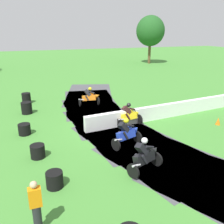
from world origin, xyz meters
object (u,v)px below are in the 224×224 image
(motorcycle_trailing_blue, at_px, (127,133))
(tire_stack_mid_a, at_px, (27,108))
(tire_stack_far, at_px, (38,151))
(tire_stack_mid_b, at_px, (24,129))
(motorcycle_lead_orange, at_px, (90,97))
(motorcycle_chase_yellow, at_px, (130,115))
(tire_stack_extra_a, at_px, (55,180))
(traffic_cone, at_px, (218,121))
(track_marshal, at_px, (36,207))
(motorcycle_fourth_black, at_px, (145,156))
(tire_stack_near, at_px, (26,98))

(motorcycle_trailing_blue, relative_size, tire_stack_mid_a, 2.10)
(tire_stack_far, bearing_deg, tire_stack_mid_b, 98.93)
(motorcycle_lead_orange, relative_size, tire_stack_far, 2.68)
(motorcycle_chase_yellow, height_order, tire_stack_extra_a, motorcycle_chase_yellow)
(motorcycle_trailing_blue, relative_size, traffic_cone, 3.81)
(tire_stack_mid_a, distance_m, tire_stack_far, 6.49)
(tire_stack_extra_a, bearing_deg, track_marshal, -111.16)
(tire_stack_mid_a, bearing_deg, motorcycle_chase_yellow, -38.25)
(motorcycle_lead_orange, distance_m, tire_stack_mid_a, 4.54)
(tire_stack_far, bearing_deg, motorcycle_fourth_black, -33.45)
(motorcycle_fourth_black, relative_size, tire_stack_extra_a, 2.72)
(motorcycle_chase_yellow, distance_m, motorcycle_fourth_black, 4.91)
(motorcycle_lead_orange, relative_size, tire_stack_extra_a, 2.76)
(tire_stack_mid_b, relative_size, traffic_cone, 1.47)
(tire_stack_mid_b, relative_size, tire_stack_extra_a, 1.05)
(tire_stack_far, bearing_deg, tire_stack_near, 90.43)
(tire_stack_mid_a, height_order, traffic_cone, tire_stack_mid_a)
(motorcycle_chase_yellow, distance_m, tire_stack_near, 8.93)
(motorcycle_trailing_blue, height_order, traffic_cone, motorcycle_trailing_blue)
(motorcycle_trailing_blue, bearing_deg, motorcycle_lead_orange, 88.68)
(motorcycle_trailing_blue, relative_size, tire_stack_far, 2.64)
(motorcycle_fourth_black, xyz_separation_m, track_marshal, (-4.30, -1.73, 0.17))
(tire_stack_mid_b, bearing_deg, tire_stack_mid_a, 85.47)
(tire_stack_far, bearing_deg, motorcycle_lead_orange, 57.37)
(motorcycle_lead_orange, relative_size, traffic_cone, 3.86)
(motorcycle_fourth_black, height_order, tire_stack_mid_b, motorcycle_fourth_black)
(tire_stack_near, bearing_deg, motorcycle_trailing_blue, -65.61)
(tire_stack_extra_a, bearing_deg, motorcycle_chase_yellow, 41.79)
(tire_stack_extra_a, relative_size, traffic_cone, 1.40)
(tire_stack_near, height_order, tire_stack_far, tire_stack_near)
(tire_stack_extra_a, bearing_deg, tire_stack_mid_a, 93.46)
(tire_stack_near, xyz_separation_m, tire_stack_extra_a, (0.45, -11.55, -0.10))
(motorcycle_chase_yellow, relative_size, tire_stack_mid_b, 2.58)
(traffic_cone, bearing_deg, tire_stack_mid_b, 166.42)
(motorcycle_trailing_blue, height_order, tire_stack_mid_a, motorcycle_trailing_blue)
(motorcycle_trailing_blue, height_order, tire_stack_extra_a, motorcycle_trailing_blue)
(motorcycle_fourth_black, relative_size, tire_stack_near, 2.09)
(motorcycle_fourth_black, distance_m, tire_stack_far, 4.74)
(motorcycle_chase_yellow, bearing_deg, tire_stack_mid_b, 172.36)
(traffic_cone, bearing_deg, tire_stack_extra_a, -165.03)
(tire_stack_far, bearing_deg, track_marshal, -94.68)
(tire_stack_mid_b, relative_size, tire_stack_far, 1.02)
(motorcycle_lead_orange, height_order, tire_stack_mid_a, motorcycle_lead_orange)
(tire_stack_extra_a, height_order, track_marshal, track_marshal)
(motorcycle_trailing_blue, distance_m, tire_stack_mid_b, 5.63)
(motorcycle_chase_yellow, relative_size, tire_stack_extra_a, 2.72)
(tire_stack_mid_a, height_order, tire_stack_mid_b, tire_stack_mid_a)
(motorcycle_trailing_blue, bearing_deg, tire_stack_near, 114.39)
(tire_stack_mid_a, distance_m, tire_stack_extra_a, 8.95)
(motorcycle_trailing_blue, height_order, tire_stack_far, motorcycle_trailing_blue)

